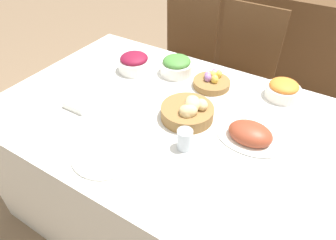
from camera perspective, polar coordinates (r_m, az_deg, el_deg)
ground_plane at (r=1.97m, az=0.63°, el=-16.97°), size 12.00×12.00×0.00m
dining_table at (r=1.66m, az=0.73°, el=-9.59°), size 1.69×1.09×0.78m
chair_far_center at (r=2.18m, az=13.33°, el=7.92°), size 0.43×0.43×1.01m
chair_far_left at (r=2.33m, az=2.75°, el=11.21°), size 0.43×0.43×1.01m
sideboard at (r=3.07m, az=22.01°, el=13.59°), size 1.47×0.44×0.87m
bread_basket at (r=1.35m, az=3.89°, el=1.70°), size 0.24×0.24×0.11m
egg_basket at (r=1.59m, az=8.36°, el=7.25°), size 0.19×0.19×0.08m
ham_platter at (r=1.30m, az=15.35°, el=-2.66°), size 0.29×0.20×0.08m
beet_salad_bowl at (r=1.71m, az=-6.42°, el=10.82°), size 0.18×0.18×0.10m
green_salad_bowl at (r=1.68m, az=1.67°, el=10.32°), size 0.18×0.18×0.10m
carrot_bowl at (r=1.59m, az=21.08°, el=5.46°), size 0.17×0.17×0.09m
dinner_plate at (r=1.23m, az=-11.64°, el=-6.21°), size 0.28×0.28×0.01m
fork at (r=1.32m, az=-17.01°, el=-3.43°), size 0.02×0.18×0.00m
knife at (r=1.15m, az=-5.35°, el=-9.50°), size 0.02×0.18×0.00m
spoon at (r=1.14m, az=-4.11°, el=-10.12°), size 0.02×0.18×0.00m
drinking_cup at (r=1.20m, az=3.20°, el=-3.71°), size 0.06×0.06×0.09m
butter_dish at (r=1.49m, az=-16.83°, el=2.74°), size 0.13×0.08×0.03m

